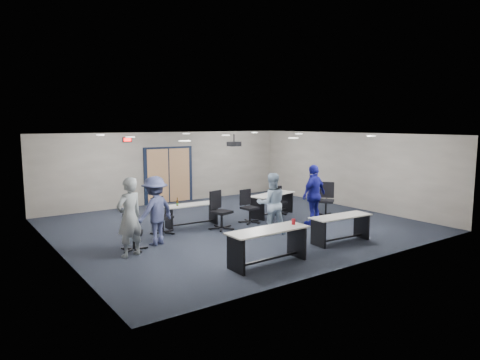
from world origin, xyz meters
TOP-DOWN VIEW (x-y plane):
  - floor at (0.00, 0.00)m, footprint 10.00×10.00m
  - back_wall at (0.00, 4.50)m, footprint 10.00×0.04m
  - front_wall at (0.00, -4.50)m, footprint 10.00×0.04m
  - left_wall at (-5.00, 0.00)m, footprint 0.04×9.00m
  - right_wall at (5.00, 0.00)m, footprint 0.04×9.00m
  - ceiling at (0.00, 0.00)m, footprint 10.00×9.00m
  - double_door at (0.00, 4.46)m, footprint 2.00×0.07m
  - exit_sign at (-1.60, 4.44)m, footprint 0.32×0.07m
  - ceiling_projector at (0.30, 0.50)m, footprint 0.35×0.32m
  - ceiling_can_lights at (0.00, 0.25)m, footprint 6.24×5.74m
  - table_front_left at (-1.48, -3.37)m, footprint 1.91×0.66m
  - table_front_right at (1.13, -3.10)m, footprint 1.73×0.69m
  - table_back_left at (-1.15, 0.62)m, footprint 1.66×0.63m
  - table_back_right at (1.74, 0.37)m, footprint 1.88×1.02m
  - chair_back_a at (-2.23, 0.29)m, footprint 0.80×0.80m
  - chair_back_b at (-0.64, -0.23)m, footprint 0.86×0.86m
  - chair_back_c at (0.51, -0.05)m, footprint 0.69×0.69m
  - chair_back_d at (2.08, 0.41)m, footprint 0.68×0.68m
  - chair_loose_left at (-3.47, -0.73)m, footprint 0.80×0.80m
  - chair_loose_right at (3.09, -0.75)m, footprint 0.98×0.98m
  - person_gray at (-3.70, -1.11)m, footprint 0.77×0.62m
  - person_lightblue at (0.22, -1.42)m, footprint 1.01×0.92m
  - person_navy at (1.93, -1.34)m, footprint 1.13×0.65m
  - person_back at (-2.83, -0.56)m, footprint 1.27×0.98m

SIDE VIEW (x-z plane):
  - floor at x=0.00m, z-range 0.00..0.00m
  - table_back_left at x=-1.15m, z-range 0.00..0.91m
  - chair_back_d at x=2.08m, z-range 0.00..0.93m
  - chair_loose_left at x=-3.47m, z-range 0.00..0.94m
  - table_front_right at x=1.13m, z-range 0.13..0.81m
  - table_back_right at x=1.74m, z-range 0.13..0.86m
  - chair_back_a at x=-2.23m, z-range 0.00..1.01m
  - chair_back_c at x=0.51m, z-range 0.00..1.01m
  - table_front_left at x=-1.48m, z-range 0.08..0.98m
  - chair_back_b at x=-0.64m, z-range 0.00..1.11m
  - chair_loose_right at x=3.09m, z-range 0.00..1.11m
  - person_lightblue at x=0.22m, z-range 0.00..1.69m
  - person_back at x=-2.83m, z-range 0.00..1.73m
  - person_navy at x=1.93m, z-range 0.00..1.82m
  - person_gray at x=-3.70m, z-range 0.00..1.83m
  - double_door at x=0.00m, z-range -0.05..2.15m
  - back_wall at x=0.00m, z-range 0.00..2.70m
  - front_wall at x=0.00m, z-range 0.00..2.70m
  - left_wall at x=-5.00m, z-range 0.00..2.70m
  - right_wall at x=5.00m, z-range 0.00..2.70m
  - ceiling_projector at x=0.30m, z-range 2.22..2.59m
  - exit_sign at x=-1.60m, z-range 2.36..2.54m
  - ceiling_can_lights at x=0.00m, z-range 2.66..2.68m
  - ceiling at x=0.00m, z-range 2.68..2.72m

